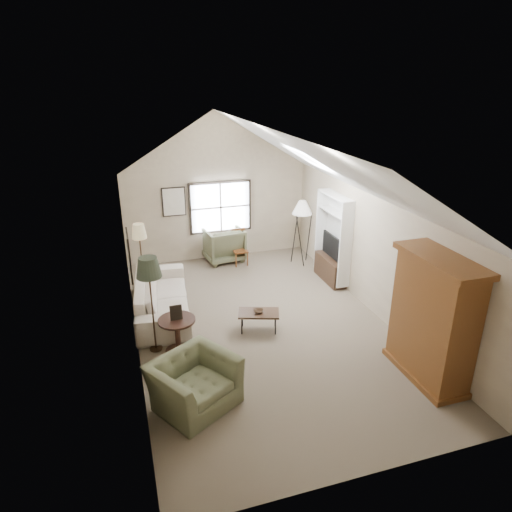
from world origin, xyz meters
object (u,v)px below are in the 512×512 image
object	(u,v)px
armoire	(433,319)
armchair_near	(194,383)
side_table	(178,335)
side_chair	(240,247)
sofa	(162,296)
armchair_far	(223,244)
coffee_table	(259,321)

from	to	relation	value
armoire	armchair_near	distance (m)	4.01
side_table	side_chair	world-z (taller)	side_chair
armoire	sofa	size ratio (longest dim) A/B	0.80
armchair_near	side_table	distance (m)	1.54
armchair_near	side_table	bearing A→B (deg)	60.16
armchair_near	armchair_far	bearing A→B (deg)	41.11
armoire	side_table	world-z (taller)	armoire
sofa	armoire	bearing A→B (deg)	-125.83
sofa	coffee_table	size ratio (longest dim) A/B	3.39
sofa	armchair_far	xyz separation A→B (m)	(1.96, 2.52, 0.07)
coffee_table	sofa	bearing A→B (deg)	142.92
armchair_near	side_chair	bearing A→B (deg)	36.20
armchair_near	coffee_table	bearing A→B (deg)	16.94
armchair_near	sofa	bearing A→B (deg)	61.37
side_table	sofa	bearing A→B (deg)	93.58
armoire	armchair_far	world-z (taller)	armoire
armoire	armchair_near	xyz separation A→B (m)	(-3.93, 0.44, -0.71)
armoire	armchair_far	xyz separation A→B (m)	(-2.10, 6.10, -0.63)
armchair_near	side_chair	world-z (taller)	side_chair
coffee_table	side_chair	world-z (taller)	side_chair
side_chair	armoire	bearing A→B (deg)	-73.77
coffee_table	side_table	distance (m)	1.69
side_chair	coffee_table	bearing A→B (deg)	-100.15
armoire	armchair_far	size ratio (longest dim) A/B	2.12
sofa	armchair_near	xyz separation A→B (m)	(0.13, -3.14, -0.01)
sofa	side_chair	xyz separation A→B (m)	(2.32, 2.08, 0.09)
armoire	side_chair	size ratio (longest dim) A/B	2.25
armchair_far	side_table	world-z (taller)	armchair_far
side_table	side_chair	xyz separation A→B (m)	(2.22, 3.68, 0.14)
armoire	sofa	bearing A→B (deg)	138.61
armoire	sofa	distance (m)	5.45
sofa	side_table	world-z (taller)	sofa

